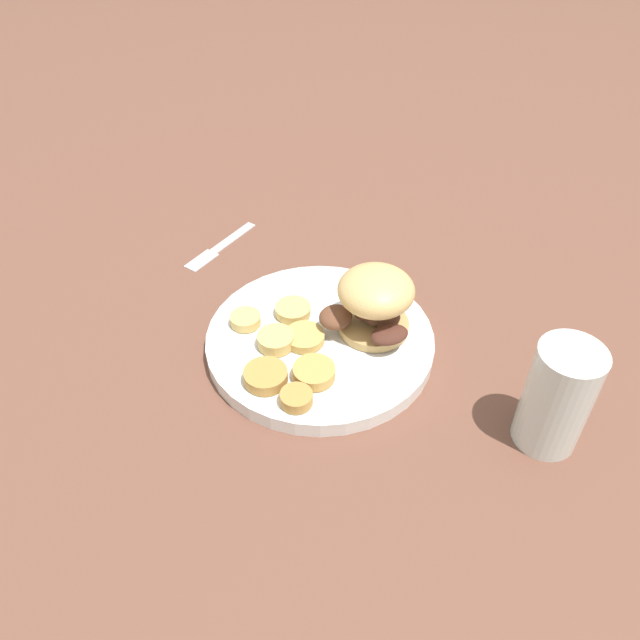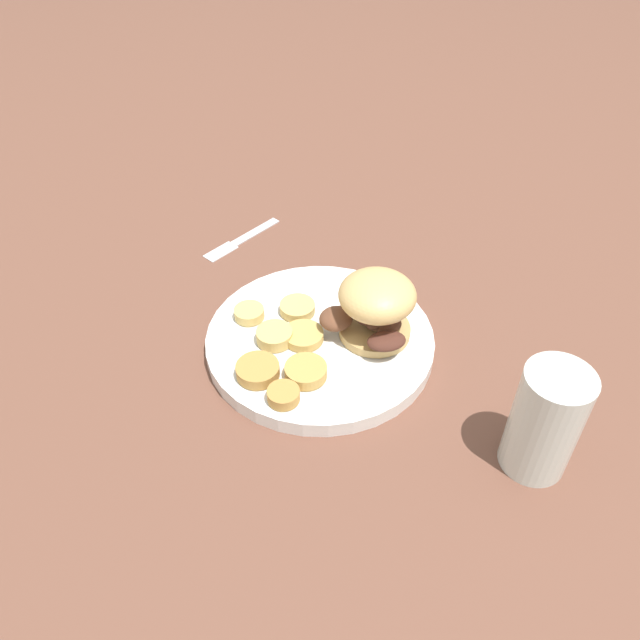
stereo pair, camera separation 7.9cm
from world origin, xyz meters
name	(u,v)px [view 1 (the left image)]	position (x,y,z in m)	size (l,w,h in m)	color
ground_plane	(320,347)	(0.00, 0.00, 0.00)	(4.00, 4.00, 0.00)	brown
dinner_plate	(320,340)	(0.00, 0.00, 0.01)	(0.30, 0.30, 0.02)	white
sandwich	(374,301)	(0.05, -0.05, 0.07)	(0.11, 0.12, 0.09)	tan
potato_round_0	(266,376)	(-0.10, 0.01, 0.03)	(0.05, 0.05, 0.02)	#BC8942
potato_round_1	(246,320)	(-0.04, 0.09, 0.03)	(0.04, 0.04, 0.01)	#DBB766
potato_round_2	(293,310)	(0.01, 0.05, 0.03)	(0.05, 0.05, 0.01)	#DBB766
potato_round_3	(314,372)	(-0.07, -0.04, 0.03)	(0.05, 0.05, 0.02)	tan
potato_round_4	(304,337)	(-0.02, 0.01, 0.03)	(0.05, 0.05, 0.01)	tan
potato_round_5	(276,340)	(-0.05, 0.04, 0.03)	(0.05, 0.05, 0.02)	#DBB766
potato_round_6	(296,398)	(-0.11, -0.04, 0.03)	(0.04, 0.04, 0.01)	#BC8942
fork	(221,246)	(0.10, 0.26, 0.00)	(0.15, 0.02, 0.00)	silver
drinking_glass	(557,397)	(0.02, -0.29, 0.07)	(0.07, 0.07, 0.14)	silver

